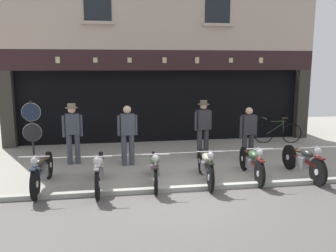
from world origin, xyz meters
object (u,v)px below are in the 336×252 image
motorcycle_far_left (42,170)px  motorcycle_center_left (155,167)px  assistant_far_right (248,131)px  leaning_bicycle (278,132)px  shopkeeper_center (128,132)px  advert_board_far (257,90)px  motorcycle_left (99,170)px  salesman_left (73,131)px  motorcycle_right (303,160)px  motorcycle_center_right (252,162)px  advert_board_near (234,92)px  motorcycle_center (206,165)px  tyre_sign_pole (32,123)px  salesman_right (203,126)px

motorcycle_far_left → motorcycle_center_left: size_ratio=1.06×
assistant_far_right → leaning_bicycle: (1.97, 2.07, -0.49)m
shopkeeper_center → advert_board_far: advert_board_far is taller
assistant_far_right → motorcycle_left: bearing=14.2°
motorcycle_center_left → salesman_left: bearing=-39.8°
motorcycle_right → leaning_bicycle: bearing=-107.7°
motorcycle_center_left → shopkeeper_center: shopkeeper_center is taller
motorcycle_center_right → salesman_left: size_ratio=1.13×
motorcycle_right → advert_board_near: (-0.15, 4.84, 1.34)m
motorcycle_center_left → leaning_bicycle: bearing=-137.8°
motorcycle_center → salesman_left: 3.96m
salesman_left → assistant_far_right: bearing=167.3°
motorcycle_center_right → assistant_far_right: assistant_far_right is taller
motorcycle_right → salesman_left: salesman_left is taller
motorcycle_center_right → tyre_sign_pole: 6.71m
motorcycle_center_left → salesman_right: (1.73, 2.13, 0.57)m
motorcycle_center_left → leaning_bicycle: leaning_bicycle is taller
salesman_left → advert_board_near: advert_board_near is taller
motorcycle_center_right → motorcycle_right: motorcycle_right is taller
motorcycle_center_right → motorcycle_left: bearing=7.6°
motorcycle_far_left → advert_board_near: advert_board_near is taller
salesman_right → leaning_bicycle: salesman_right is taller
shopkeeper_center → leaning_bicycle: bearing=-166.4°
shopkeeper_center → leaning_bicycle: shopkeeper_center is taller
salesman_right → assistant_far_right: bearing=149.0°
shopkeeper_center → advert_board_far: 5.98m
salesman_left → salesman_right: 3.80m
shopkeeper_center → advert_board_near: (4.15, 3.06, 0.82)m
assistant_far_right → tyre_sign_pole: 6.60m
motorcycle_right → assistant_far_right: assistant_far_right is taller
motorcycle_center_left → advert_board_near: size_ratio=2.03×
salesman_left → shopkeeper_center: 1.56m
motorcycle_left → salesman_left: size_ratio=1.22×
motorcycle_left → salesman_right: size_ratio=1.20×
motorcycle_center_right → salesman_left: (-4.51, 2.00, 0.55)m
motorcycle_far_left → leaning_bicycle: leaning_bicycle is taller
assistant_far_right → advert_board_far: (1.53, 3.08, 0.96)m
motorcycle_center_left → tyre_sign_pole: (-3.42, 3.27, 0.61)m
salesman_left → advert_board_far: (6.59, 2.70, 0.86)m
salesman_left → advert_board_near: 6.33m
motorcycle_center_left → motorcycle_center_right: size_ratio=1.02×
motorcycle_center_left → salesman_left: (-2.07, 2.06, 0.56)m
salesman_left → advert_board_far: advert_board_far is taller
tyre_sign_pole → motorcycle_center: bearing=-35.5°
motorcycle_far_left → shopkeeper_center: (2.02, 1.60, 0.51)m
salesman_left → assistant_far_right: salesman_left is taller
motorcycle_left → motorcycle_center_left: (1.29, 0.08, -0.02)m
salesman_right → advert_board_far: advert_board_far is taller
motorcycle_far_left → motorcycle_center: 3.81m
advert_board_near → leaning_bicycle: 2.19m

